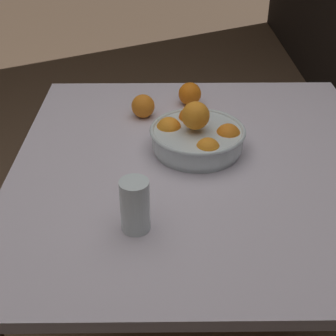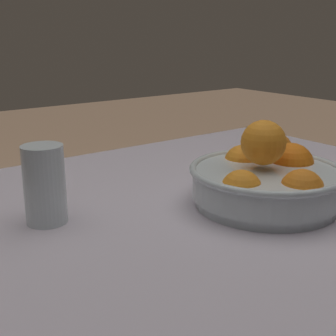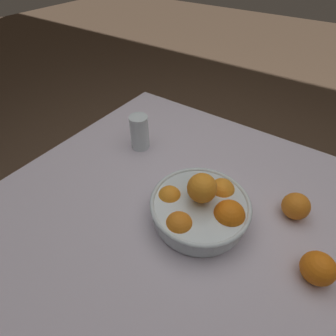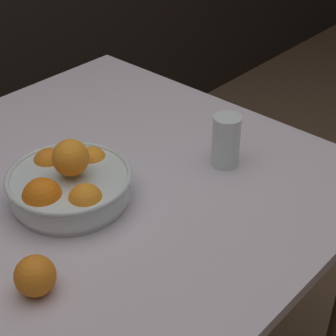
# 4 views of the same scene
# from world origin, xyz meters

# --- Properties ---
(dining_table) EXTENTS (1.09, 1.05, 0.77)m
(dining_table) POSITION_xyz_m (0.00, 0.00, 0.68)
(dining_table) COLOR silver
(dining_table) RESTS_ON ground_plane
(fruit_bowl) EXTENTS (0.27, 0.27, 0.15)m
(fruit_bowl) POSITION_xyz_m (-0.06, -0.01, 0.81)
(fruit_bowl) COLOR silver
(fruit_bowl) RESTS_ON dining_table
(juice_glass) EXTENTS (0.07, 0.07, 0.13)m
(juice_glass) POSITION_xyz_m (0.28, -0.17, 0.82)
(juice_glass) COLOR #F4A314
(juice_glass) RESTS_ON dining_table
(orange_loose_front) EXTENTS (0.08, 0.08, 0.08)m
(orange_loose_front) POSITION_xyz_m (-0.27, -0.17, 0.81)
(orange_loose_front) COLOR orange
(orange_loose_front) RESTS_ON dining_table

